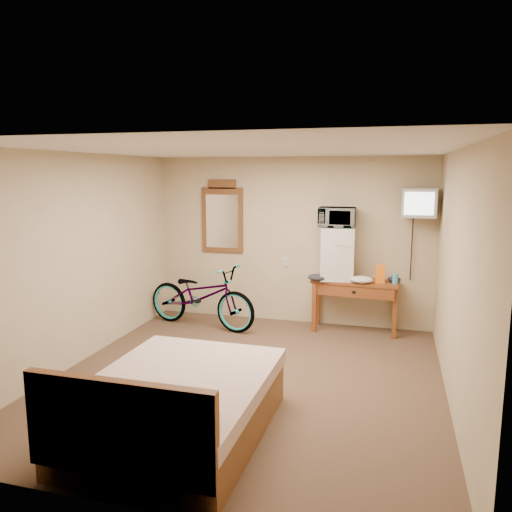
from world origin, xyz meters
name	(u,v)px	position (x,y,z in m)	size (l,w,h in m)	color
room	(247,268)	(0.00, 0.00, 1.25)	(4.60, 4.64, 2.50)	#423021
desk	(355,290)	(1.00, 2.00, 0.62)	(1.24, 0.54, 0.75)	brown
mini_fridge	(336,253)	(0.71, 2.05, 1.13)	(0.53, 0.52, 0.75)	silver
microwave	(337,217)	(0.71, 2.05, 1.64)	(0.51, 0.34, 0.28)	silver
snack_bag	(380,274)	(1.34, 1.97, 0.88)	(0.13, 0.07, 0.25)	orange
blue_cup	(395,279)	(1.54, 1.96, 0.82)	(0.08, 0.08, 0.14)	#3991C3
cloth_cream	(361,280)	(1.09, 1.88, 0.80)	(0.32, 0.24, 0.10)	beige
cloth_dark_a	(317,277)	(0.48, 1.85, 0.80)	(0.27, 0.20, 0.10)	black
cloth_dark_b	(394,279)	(1.53, 2.06, 0.79)	(0.18, 0.14, 0.08)	black
crt_television	(419,203)	(1.80, 2.02, 1.86)	(0.45, 0.57, 0.39)	black
wall_mirror	(222,217)	(-1.08, 2.27, 1.58)	(0.66, 0.04, 1.12)	brown
bicycle	(201,296)	(-1.20, 1.65, 0.47)	(0.63, 1.79, 0.94)	black
bed	(175,406)	(-0.23, -1.38, 0.30)	(1.49, 1.98, 0.90)	brown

